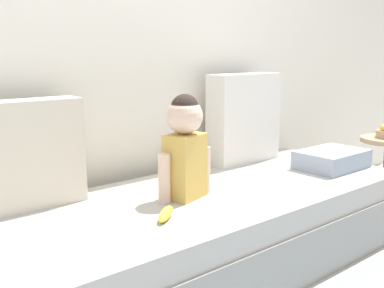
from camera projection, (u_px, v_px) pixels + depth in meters
The scene contains 8 objects.
ground_plane at pixel (197, 270), 2.24m from camera, with size 12.00×12.00×0.00m, color #B2ADA3.
back_wall at pixel (127, 8), 2.41m from camera, with size 5.62×0.10×2.56m, color silver.
couch at pixel (197, 234), 2.20m from camera, with size 2.42×0.89×0.39m.
throw_pillow_left at pixel (27, 154), 1.95m from camera, with size 0.47×0.16×0.47m, color beige.
throw_pillow_right at pixel (244, 118), 2.78m from camera, with size 0.49×0.16×0.54m, color silver.
toddler at pixel (185, 145), 2.07m from camera, with size 0.29×0.18×0.48m.
banana at pixel (166, 214), 1.85m from camera, with size 0.17×0.04×0.04m, color yellow.
folded_blanket at pixel (332, 159), 2.65m from camera, with size 0.40×0.28×0.10m, color #8E9EB2.
Camera 1 is at (-1.35, -1.57, 1.05)m, focal length 42.78 mm.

